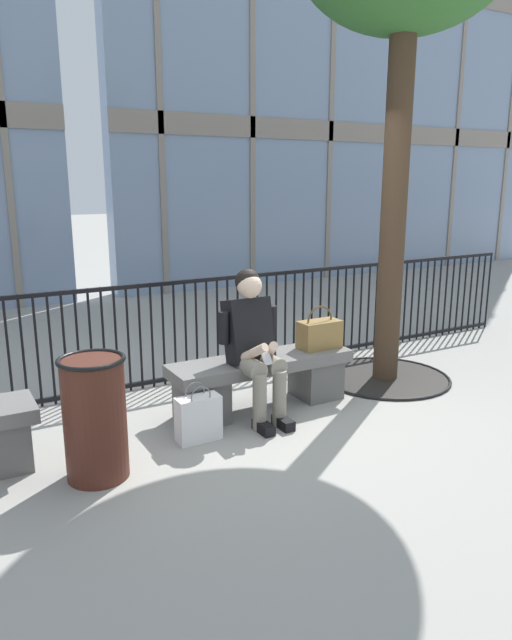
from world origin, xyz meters
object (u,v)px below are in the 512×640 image
Objects in this scene: stone_bench at (262,377)px; shopping_bag at (198,418)px; seated_person_with_phone at (254,340)px; trash_can at (95,417)px; handbag_on_bench at (319,334)px.

stone_bench is 3.63× the size of shopping_bag.
seated_person_with_phone is at bearing -139.64° from stone_bench.
trash_can is (-0.80, -0.17, 0.24)m from shopping_bag.
trash_can reaches higher than stone_bench.
shopping_bag is (-1.31, -0.31, -0.40)m from handbag_on_bench.
seated_person_with_phone is (-0.15, -0.13, 0.38)m from stone_bench.
handbag_on_bench reaches higher than trash_can.
seated_person_with_phone is at bearing 14.76° from trash_can.
seated_person_with_phone is 0.74m from handbag_on_bench.
handbag_on_bench is 2.17m from trash_can.
handbag_on_bench is at bearing 12.86° from trash_can.
handbag_on_bench is at bearing 13.16° from shopping_bag.
seated_person_with_phone reaches higher than stone_bench.
trash_can is at bearing -162.17° from stone_bench.
shopping_bag is (-0.73, -0.32, -0.10)m from stone_bench.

